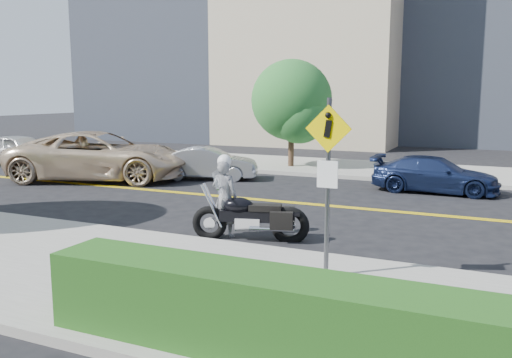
{
  "coord_description": "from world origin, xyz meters",
  "views": [
    {
      "loc": [
        6.77,
        -14.84,
        3.22
      ],
      "look_at": [
        1.51,
        -3.25,
        1.2
      ],
      "focal_mm": 38.0,
      "sensor_mm": 36.0,
      "label": 1
    }
  ],
  "objects": [
    {
      "name": "sidewalk_near",
      "position": [
        0.0,
        -7.5,
        0.07
      ],
      "size": [
        60.0,
        5.0,
        0.15
      ],
      "primitive_type": "cube",
      "color": "#9E9B91",
      "rests_on": "ground_plane"
    },
    {
      "name": "parked_car_blue",
      "position": [
        4.86,
        3.56,
        0.59
      ],
      "size": [
        4.04,
        1.65,
        1.17
      ],
      "primitive_type": "imported",
      "rotation": [
        0.0,
        0.0,
        1.57
      ],
      "color": "#1A274F",
      "rests_on": "ground"
    },
    {
      "name": "parked_car_silver",
      "position": [
        -3.24,
        2.87,
        0.6
      ],
      "size": [
        3.87,
        2.45,
        1.21
      ],
      "primitive_type": "imported",
      "rotation": [
        0.0,
        0.0,
        1.92
      ],
      "color": "#97999E",
      "rests_on": "ground"
    },
    {
      "name": "ground_plane",
      "position": [
        0.0,
        0.0,
        0.0
      ],
      "size": [
        120.0,
        120.0,
        0.0
      ],
      "primitive_type": "plane",
      "color": "black",
      "rests_on": "ground"
    },
    {
      "name": "motorcycle",
      "position": [
        1.84,
        -4.27,
        0.76
      ],
      "size": [
        2.63,
        1.45,
        1.53
      ],
      "primitive_type": null,
      "rotation": [
        0.0,
        0.0,
        0.29
      ],
      "color": "black",
      "rests_on": "ground"
    },
    {
      "name": "tree_far_a",
      "position": [
        -1.36,
        6.66,
        2.94
      ],
      "size": [
        3.39,
        3.39,
        4.64
      ],
      "rotation": [
        0.0,
        0.0,
        -0.3
      ],
      "color": "#382619",
      "rests_on": "ground"
    },
    {
      "name": "sidewalk_far",
      "position": [
        0.0,
        7.5,
        0.07
      ],
      "size": [
        60.0,
        5.0,
        0.15
      ],
      "primitive_type": "cube",
      "color": "#9E9B91",
      "rests_on": "ground_plane"
    },
    {
      "name": "motorcyclist",
      "position": [
        1.17,
        -4.22,
        0.93
      ],
      "size": [
        0.67,
        0.47,
        1.87
      ],
      "rotation": [
        0.0,
        0.0,
        3.06
      ],
      "color": "#98989C",
      "rests_on": "ground"
    },
    {
      "name": "parked_car_white",
      "position": [
        -12.84,
        2.8,
        0.71
      ],
      "size": [
        4.25,
        1.95,
        1.41
      ],
      "primitive_type": "imported",
      "rotation": [
        0.0,
        0.0,
        1.5
      ],
      "color": "silver",
      "rests_on": "ground"
    },
    {
      "name": "suv",
      "position": [
        -6.84,
        1.01,
        0.91
      ],
      "size": [
        7.19,
        5.04,
        1.82
      ],
      "primitive_type": "imported",
      "rotation": [
        0.0,
        0.0,
        1.91
      ],
      "color": "beige",
      "rests_on": "ground"
    },
    {
      "name": "hedge",
      "position": [
        6.0,
        -9.3,
        0.65
      ],
      "size": [
        9.0,
        0.9,
        1.0
      ],
      "primitive_type": "cube",
      "color": "#235619",
      "rests_on": "sidewalk_near"
    },
    {
      "name": "pedestrian_sign",
      "position": [
        4.2,
        -6.31,
        1.96
      ],
      "size": [
        0.78,
        0.08,
        3.0
      ],
      "color": "#4C4C51",
      "rests_on": "sidewalk_near"
    }
  ]
}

